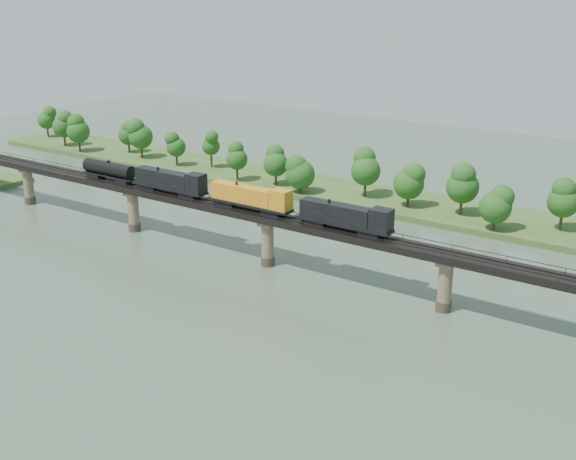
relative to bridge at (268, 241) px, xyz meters
The scene contains 6 objects.
ground 30.49m from the bridge, 90.00° to the right, with size 400.00×400.00×0.00m, color #3D4E3F.
far_bank 55.20m from the bridge, 90.00° to the left, with size 300.00×24.00×1.60m, color #345321.
bridge is the anchor object (origin of this frame).
bridge_superstructure 6.33m from the bridge, 90.00° to the left, with size 220.00×4.90×0.75m.
far_treeline 51.30m from the bridge, 99.23° to the left, with size 289.06×17.54×13.60m.
freight_train 15.05m from the bridge, behind, with size 84.32×3.29×5.80m.
Camera 1 is at (84.38, -86.44, 57.95)m, focal length 45.00 mm.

